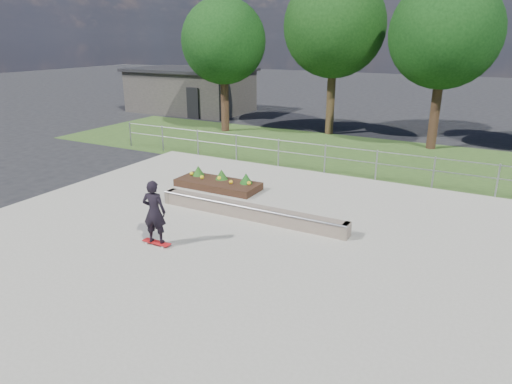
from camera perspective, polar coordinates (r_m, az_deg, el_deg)
ground at (r=11.76m, az=-4.37°, el=-7.02°), size 120.00×120.00×0.00m
grass_verge at (r=21.31m, az=11.78°, el=4.60°), size 30.00×8.00×0.02m
concrete_slab at (r=11.75m, az=-4.37°, el=-6.89°), size 15.00×15.00×0.06m
fence at (r=17.89m, az=8.63°, el=4.58°), size 20.06×0.06×1.20m
building at (r=33.56m, az=-8.17°, el=12.53°), size 8.40×5.40×3.00m
tree_far_left at (r=25.85m, az=-4.09°, el=18.25°), size 4.55×4.55×7.15m
tree_mid_left at (r=25.26m, az=9.78°, el=19.73°), size 5.25×5.25×8.25m
tree_mid_right at (r=23.03m, az=22.54°, el=17.80°), size 4.90×4.90×7.70m
grind_ledge at (r=13.35m, az=-0.79°, el=-2.48°), size 6.00×0.44×0.43m
planter_bed at (r=16.13m, az=-4.70°, el=1.20°), size 3.00×1.20×0.61m
skateboarder at (r=11.70m, az=-12.60°, el=-2.48°), size 0.80×0.54×1.73m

